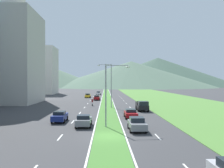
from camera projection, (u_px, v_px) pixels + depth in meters
name	position (u px, v px, depth m)	size (l,w,h in m)	color
ground_plane	(109.00, 137.00, 25.90)	(600.00, 600.00, 0.00)	#38383A
grass_median	(107.00, 98.00, 85.88)	(3.20, 240.00, 0.06)	#477F33
grass_verge_right	(165.00, 98.00, 86.40)	(24.00, 240.00, 0.06)	#518438
lane_dash_left_2	(60.00, 137.00, 25.58)	(0.16, 2.80, 0.01)	silver
lane_dash_left_3	(73.00, 122.00, 35.49)	(0.16, 2.80, 0.01)	silver
lane_dash_left_4	(80.00, 113.00, 45.39)	(0.16, 2.80, 0.01)	silver
lane_dash_left_5	(85.00, 107.00, 55.29)	(0.16, 2.80, 0.01)	silver
lane_dash_left_6	(88.00, 103.00, 65.19)	(0.16, 2.80, 0.01)	silver
lane_dash_left_7	(90.00, 101.00, 75.10)	(0.16, 2.80, 0.01)	silver
lane_dash_left_8	(92.00, 98.00, 85.00)	(0.16, 2.80, 0.01)	silver
lane_dash_left_9	(93.00, 97.00, 94.90)	(0.16, 2.80, 0.01)	silver
lane_dash_left_10	(95.00, 95.00, 104.80)	(0.16, 2.80, 0.01)	silver
lane_dash_right_2	(158.00, 137.00, 25.84)	(0.16, 2.80, 0.01)	silver
lane_dash_right_3	(143.00, 121.00, 35.74)	(0.16, 2.80, 0.01)	silver
lane_dash_right_4	(135.00, 113.00, 45.65)	(0.16, 2.80, 0.01)	silver
lane_dash_right_5	(130.00, 107.00, 55.55)	(0.16, 2.80, 0.01)	silver
lane_dash_right_6	(126.00, 103.00, 65.45)	(0.16, 2.80, 0.01)	silver
lane_dash_right_7	(124.00, 101.00, 75.36)	(0.16, 2.80, 0.01)	silver
lane_dash_right_8	(122.00, 98.00, 85.26)	(0.16, 2.80, 0.01)	silver
lane_dash_right_9	(120.00, 97.00, 95.16)	(0.16, 2.80, 0.01)	silver
lane_dash_right_10	(119.00, 95.00, 105.06)	(0.16, 2.80, 0.01)	silver
edge_line_median_left	(102.00, 98.00, 85.83)	(0.16, 240.00, 0.01)	silver
edge_line_median_right	(112.00, 98.00, 85.92)	(0.16, 240.00, 0.01)	silver
domed_building	(5.00, 47.00, 66.47)	(17.29, 17.29, 36.46)	#B7B2A8
midrise_colored	(40.00, 71.00, 116.53)	(14.37, 14.37, 22.06)	beige
hill_far_left	(44.00, 76.00, 263.33)	(127.98, 127.98, 24.45)	#516B56
hill_far_center	(131.00, 74.00, 267.16)	(176.93, 176.93, 27.86)	#516B56
hill_far_right	(158.00, 72.00, 320.69)	(199.29, 199.29, 36.88)	#3D5647
street_lamp_near	(109.00, 90.00, 31.36)	(3.20, 0.50, 8.02)	#99999E
street_lamp_mid	(110.00, 83.00, 54.52)	(3.14, 0.32, 9.72)	#99999E
car_0	(60.00, 116.00, 35.42)	(1.91, 4.41, 1.54)	navy
car_1	(88.00, 96.00, 88.96)	(1.94, 4.78, 1.49)	yellow
car_3	(98.00, 93.00, 108.75)	(1.91, 4.11, 1.50)	silver
car_4	(84.00, 121.00, 31.70)	(1.98, 4.09, 1.52)	slate
car_5	(137.00, 124.00, 29.11)	(2.00, 4.32, 1.57)	slate
car_6	(131.00, 113.00, 39.25)	(1.99, 4.51, 1.40)	maroon
car_7	(97.00, 98.00, 77.02)	(1.90, 4.62, 1.51)	maroon
pickup_truck_0	(142.00, 106.00, 48.78)	(2.18, 5.40, 2.00)	black
motorcycle_rider	(92.00, 103.00, 59.20)	(0.36, 2.00, 1.80)	black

